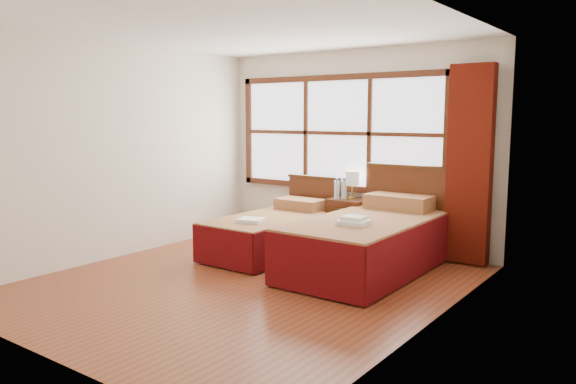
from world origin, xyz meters
The scene contains 15 objects.
floor centered at (0.00, 0.00, 0.00)m, with size 4.50×4.50×0.00m, color brown.
ceiling centered at (0.00, 0.00, 2.60)m, with size 4.50×4.50×0.00m, color white.
wall_back centered at (0.00, 2.25, 1.30)m, with size 4.00×4.00×0.00m, color silver.
wall_left centered at (-2.00, 0.00, 1.30)m, with size 4.50×4.50×0.00m, color silver.
wall_right centered at (2.00, 0.00, 1.30)m, with size 4.50×4.50×0.00m, color silver.
window centered at (-0.25, 2.21, 1.50)m, with size 3.16×0.06×1.56m.
curtain centered at (1.60, 2.11, 1.17)m, with size 0.50×0.16×2.30m, color #571208.
bed_left centered at (-0.55, 1.20, 0.28)m, with size 0.94×1.96×0.91m.
bed_right centered at (0.82, 1.20, 0.34)m, with size 1.16×2.25×1.13m.
nightstand centered at (0.08, 1.99, 0.33)m, with size 0.49×0.48×0.66m.
towels_left centered at (-0.51, 0.68, 0.51)m, with size 0.35×0.32×0.04m.
towels_right centered at (0.86, 0.73, 0.64)m, with size 0.33×0.30×0.09m.
lamp centered at (0.10, 2.03, 0.92)m, with size 0.19×0.19×0.37m.
bottle_near centered at (-0.06, 1.90, 0.78)m, with size 0.07×0.07×0.26m.
bottle_far centered at (0.03, 1.95, 0.78)m, with size 0.07×0.07×0.27m.
Camera 1 is at (3.70, -4.34, 1.74)m, focal length 35.00 mm.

